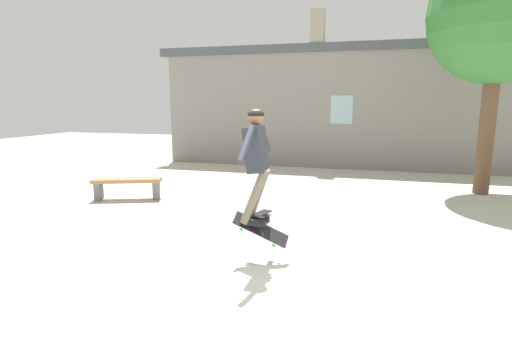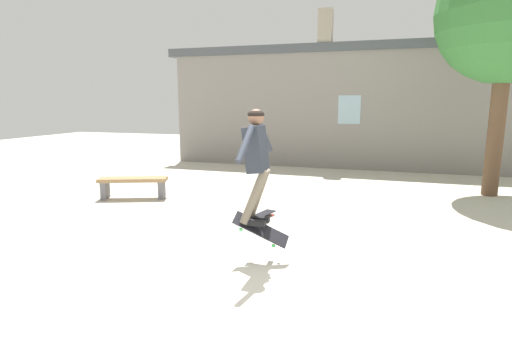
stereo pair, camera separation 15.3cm
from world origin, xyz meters
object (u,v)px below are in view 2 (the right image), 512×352
Objects in this scene: tree_right at (509,14)px; skateboard_resting at (261,215)px; skater at (256,156)px; skateboard_flipping at (261,230)px; park_bench at (133,184)px.

skateboard_resting is (-4.62, -3.48, -3.99)m from tree_right.
skater is 2.16× the size of skateboard_flipping.
skateboard_flipping is (3.83, -2.68, 0.12)m from park_bench.
tree_right reaches higher than park_bench.
park_bench is at bearing 145.86° from skater.
tree_right reaches higher than skateboard_flipping.
skateboard_flipping is at bearing 33.06° from skateboard_resting.
skater is at bearing -56.20° from park_bench.
skater is (-4.09, -5.48, -2.59)m from tree_right.
skateboard_resting is at bearing -32.75° from park_bench.
tree_right is at bearing 143.40° from skateboard_resting.
tree_right is 7.30m from skater.
skater is 1.86× the size of skateboard_resting.
skateboard_flipping is 2.12m from skateboard_resting.
skater is (3.76, -2.68, 1.13)m from park_bench.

